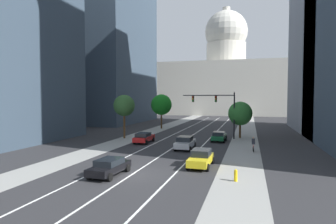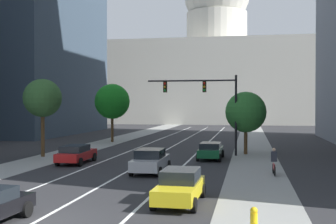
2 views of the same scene
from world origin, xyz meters
name	(u,v)px [view 1 (image 1 of 2)]	position (x,y,z in m)	size (l,w,h in m)	color
ground_plane	(205,127)	(0.00, 40.00, 0.00)	(400.00, 400.00, 0.00)	#2B2B2D
sidewalk_left	(160,128)	(-8.42, 35.00, 0.01)	(3.76, 130.00, 0.01)	gray
sidewalk_right	(246,131)	(8.42, 35.00, 0.01)	(3.76, 130.00, 0.01)	gray
lane_stripe_left	(172,135)	(-3.27, 25.00, 0.01)	(0.16, 90.00, 0.01)	white
lane_stripe_center	(192,136)	(0.00, 25.00, 0.01)	(0.16, 90.00, 0.01)	white
lane_stripe_right	(212,136)	(3.27, 25.00, 0.01)	(0.16, 90.00, 0.01)	white
office_tower_far_left	(104,20)	(-27.37, 47.08, 26.21)	(20.37, 28.19, 52.34)	#334251
capitol_building	(226,80)	(0.00, 93.54, 13.10)	(48.71, 29.17, 40.86)	beige
car_green	(219,136)	(4.91, 20.09, 0.74)	(2.00, 4.38, 1.39)	#14512D
car_yellow	(201,158)	(4.91, 4.08, 0.79)	(2.01, 4.49, 1.54)	yellow
car_silver	(185,143)	(1.64, 12.43, 0.80)	(2.06, 4.63, 1.57)	#B2B5BA
car_black	(109,166)	(-1.64, -0.87, 0.72)	(2.14, 4.47, 1.35)	black
car_red	(144,137)	(-4.91, 15.79, 0.75)	(2.04, 4.64, 1.40)	red
traffic_signal_mast	(218,105)	(4.41, 23.06, 5.08)	(7.95, 0.39, 7.04)	black
fire_hydrant	(236,175)	(8.14, 0.11, 0.46)	(0.26, 0.35, 0.91)	yellow
cyclist	(253,144)	(9.53, 12.99, 0.85)	(0.37, 1.70, 1.72)	black
street_tree_mid_right	(240,114)	(7.68, 24.36, 3.78)	(3.66, 3.66, 5.63)	#51381E
street_tree_near_left	(161,105)	(-8.05, 34.44, 4.82)	(4.17, 4.17, 6.92)	#51381E
street_tree_mid_left	(124,106)	(-9.39, 19.33, 4.99)	(3.27, 3.27, 6.66)	#51381E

